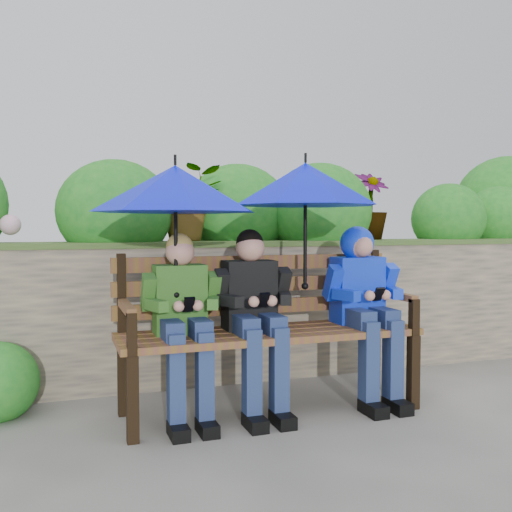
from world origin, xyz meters
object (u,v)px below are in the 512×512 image
object	(u,v)px
boy_middle	(254,309)
boy_right	(364,296)
park_bench	(266,320)
umbrella_right	(305,184)
boy_left	(183,314)
umbrella_left	(175,189)

from	to	relation	value
boy_middle	boy_right	size ratio (longest dim) A/B	0.98
park_bench	boy_right	distance (m)	0.67
park_bench	umbrella_right	world-z (taller)	umbrella_right
boy_left	umbrella_right	distance (m)	1.10
umbrella_right	boy_right	bearing A→B (deg)	-4.80
park_bench	boy_right	world-z (taller)	boy_right
umbrella_right	umbrella_left	bearing A→B (deg)	-178.57
boy_left	boy_middle	distance (m)	0.44
park_bench	umbrella_left	world-z (taller)	umbrella_left
boy_right	umbrella_right	world-z (taller)	umbrella_right
boy_left	umbrella_left	bearing A→B (deg)	148.32
park_bench	umbrella_right	bearing A→B (deg)	-9.22
boy_left	park_bench	bearing A→B (deg)	8.62
park_bench	boy_middle	size ratio (longest dim) A/B	1.65
boy_left	umbrella_right	bearing A→B (deg)	3.06
boy_right	umbrella_right	size ratio (longest dim) A/B	1.26
boy_left	umbrella_left	size ratio (longest dim) A/B	1.15
park_bench	umbrella_left	bearing A→B (deg)	-174.01
boy_middle	umbrella_right	distance (m)	0.84
boy_left	umbrella_right	size ratio (longest dim) A/B	1.21
boy_right	umbrella_left	distance (m)	1.40
park_bench	boy_left	size ratio (longest dim) A/B	1.68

